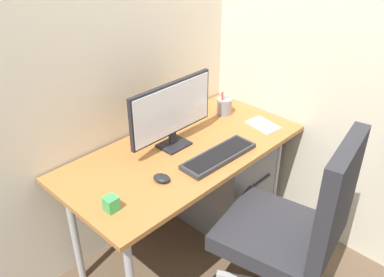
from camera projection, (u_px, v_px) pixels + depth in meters
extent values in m
plane|color=brown|center=(185.00, 245.00, 2.62)|extent=(8.00, 8.00, 0.00)
cube|color=beige|center=(132.00, 10.00, 2.12)|extent=(2.87, 0.04, 2.80)
cube|color=beige|center=(304.00, 5.00, 2.22)|extent=(0.04, 2.16, 2.80)
cube|color=#B27038|center=(183.00, 152.00, 2.26)|extent=(1.38, 0.67, 0.03)
cylinder|color=#B2B5BA|center=(275.00, 176.00, 2.67)|extent=(0.04, 0.04, 0.68)
cylinder|color=#B2B5BA|center=(74.00, 234.00, 2.22)|extent=(0.04, 0.04, 0.68)
cylinder|color=#B2B5BA|center=(219.00, 149.00, 2.95)|extent=(0.04, 0.04, 0.68)
sphere|color=black|center=(309.00, 275.00, 2.38)|extent=(0.05, 0.05, 0.05)
cube|color=silver|center=(289.00, 277.00, 2.31)|extent=(0.27, 0.15, 0.03)
sphere|color=black|center=(257.00, 252.00, 2.53)|extent=(0.05, 0.05, 0.05)
cube|color=silver|center=(262.00, 265.00, 2.39)|extent=(0.22, 0.23, 0.03)
cylinder|color=silver|center=(270.00, 262.00, 2.18)|extent=(0.04, 0.04, 0.31)
cube|color=#2D2D33|center=(274.00, 234.00, 2.08)|extent=(0.58, 0.60, 0.09)
cube|color=#2D2D33|center=(337.00, 201.00, 1.79)|extent=(0.44, 0.15, 0.57)
cube|color=slate|center=(227.00, 182.00, 2.70)|extent=(0.46, 0.47, 0.59)
cube|color=#262628|center=(258.00, 183.00, 2.50)|extent=(0.23, 0.01, 0.02)
cube|color=black|center=(174.00, 145.00, 2.29)|extent=(0.16, 0.13, 0.01)
cube|color=black|center=(172.00, 137.00, 2.27)|extent=(0.04, 0.02, 0.08)
cube|color=black|center=(171.00, 109.00, 2.19)|extent=(0.56, 0.02, 0.30)
cube|color=silver|center=(173.00, 110.00, 2.18)|extent=(0.53, 0.01, 0.27)
cube|color=#333338|center=(219.00, 156.00, 2.18)|extent=(0.45, 0.16, 0.03)
cube|color=black|center=(219.00, 154.00, 2.17)|extent=(0.42, 0.13, 0.00)
ellipsoid|color=black|center=(162.00, 178.00, 2.00)|extent=(0.09, 0.10, 0.03)
cylinder|color=gray|center=(224.00, 106.00, 2.60)|extent=(0.10, 0.10, 0.10)
cylinder|color=silver|center=(224.00, 98.00, 2.57)|extent=(0.03, 0.01, 0.12)
cylinder|color=silver|center=(225.00, 97.00, 2.58)|extent=(0.03, 0.01, 0.12)
torus|color=red|center=(224.00, 105.00, 2.60)|extent=(0.03, 0.04, 0.01)
cylinder|color=red|center=(222.00, 101.00, 2.57)|extent=(0.01, 0.02, 0.12)
cube|color=silver|center=(263.00, 125.00, 2.48)|extent=(0.15, 0.21, 0.01)
cube|color=#3FAD59|center=(111.00, 204.00, 1.81)|extent=(0.06, 0.06, 0.07)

